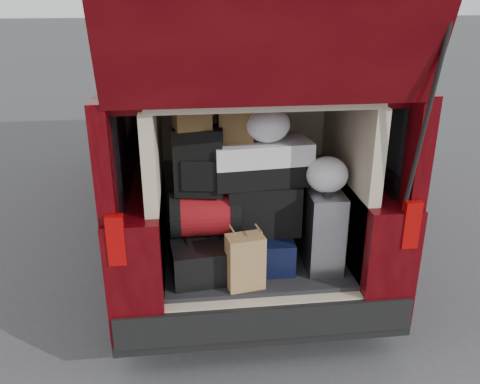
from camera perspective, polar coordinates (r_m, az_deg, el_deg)
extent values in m
plane|color=#3A3A3C|center=(3.76, 1.95, -16.21)|extent=(80.00, 80.00, 0.00)
cylinder|color=black|center=(3.90, -11.08, -9.47)|extent=(0.24, 0.64, 0.64)
cylinder|color=black|center=(4.09, 12.70, -7.99)|extent=(0.24, 0.64, 0.64)
cylinder|color=black|center=(6.92, -9.39, 4.93)|extent=(0.24, 0.64, 0.64)
cylinder|color=black|center=(7.03, 4.12, 5.45)|extent=(0.24, 0.64, 0.64)
cube|color=black|center=(5.42, -1.28, -0.34)|extent=(1.90, 4.85, 0.08)
cube|color=#3E0107|center=(5.26, -9.88, 3.71)|extent=(0.33, 4.85, 0.80)
cube|color=#3E0107|center=(5.40, 7.03, 4.35)|extent=(0.33, 4.85, 0.80)
cube|color=#3E0107|center=(5.05, -1.42, 15.26)|extent=(1.82, 4.46, 0.10)
cube|color=black|center=(4.99, -11.60, 11.37)|extent=(0.12, 4.25, 0.68)
cube|color=black|center=(5.15, 8.73, 11.90)|extent=(0.12, 4.25, 0.68)
cube|color=black|center=(3.29, 2.81, -13.86)|extent=(1.86, 0.16, 0.22)
cube|color=#990505|center=(2.93, -13.74, -5.26)|extent=(0.10, 0.06, 0.30)
cube|color=#990505|center=(3.19, 18.60, -3.45)|extent=(0.10, 0.06, 0.30)
cube|color=black|center=(3.70, 1.41, -7.24)|extent=(1.24, 1.05, 0.06)
cube|color=#C0B393|center=(3.42, -9.52, 1.08)|extent=(0.08, 1.05, 1.15)
cube|color=#C0B393|center=(3.59, 11.99, 1.96)|extent=(0.08, 1.05, 1.15)
cube|color=#C0B393|center=(3.96, 0.37, 4.37)|extent=(1.34, 0.06, 1.15)
cube|color=#C0B393|center=(3.28, 1.62, 11.50)|extent=(1.34, 1.05, 0.06)
cube|color=#3E0107|center=(2.50, 4.34, 20.34)|extent=(1.75, 0.38, 1.02)
cylinder|color=black|center=(2.92, 20.30, 7.18)|extent=(0.02, 0.90, 0.76)
cube|color=black|center=(3.83, 1.38, -10.44)|extent=(1.24, 1.05, 0.55)
cube|color=black|center=(3.47, -4.30, -6.71)|extent=(0.48, 0.62, 0.23)
cube|color=black|center=(3.54, 2.19, -6.05)|extent=(0.44, 0.53, 0.23)
cube|color=silver|center=(3.45, 9.27, -4.14)|extent=(0.24, 0.37, 0.55)
cube|color=#9B7646|center=(3.22, 0.59, -7.83)|extent=(0.25, 0.18, 0.36)
cube|color=maroon|center=(3.38, -3.96, -2.43)|extent=(0.46, 0.30, 0.30)
cube|color=black|center=(3.43, 2.60, -1.68)|extent=(0.49, 0.30, 0.35)
cube|color=black|center=(3.24, -4.62, 3.47)|extent=(0.33, 0.23, 0.44)
cube|color=silver|center=(3.34, 2.33, 3.47)|extent=(0.66, 0.39, 0.29)
cube|color=brown|center=(3.14, -5.47, 8.87)|extent=(0.25, 0.22, 0.20)
cube|color=brown|center=(3.27, -0.58, 7.66)|extent=(0.22, 0.18, 0.22)
ellipsoid|color=white|center=(3.24, 3.14, 7.59)|extent=(0.32, 0.31, 0.23)
ellipsoid|color=white|center=(3.30, 9.76, 1.93)|extent=(0.29, 0.27, 0.23)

